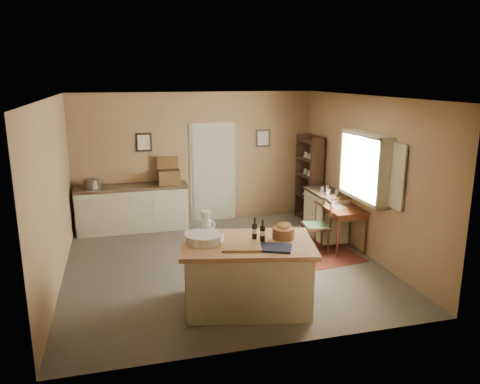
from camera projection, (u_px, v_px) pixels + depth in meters
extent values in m
plane|color=#5F5648|center=(223.00, 264.00, 7.70)|extent=(5.00, 5.00, 0.00)
cube|color=olive|center=(196.00, 158.00, 9.72)|extent=(5.00, 0.10, 2.70)
cube|color=olive|center=(273.00, 235.00, 5.03)|extent=(5.00, 0.10, 2.70)
cube|color=olive|center=(54.00, 194.00, 6.75)|extent=(0.10, 5.00, 2.70)
cube|color=olive|center=(365.00, 176.00, 7.99)|extent=(0.10, 5.00, 2.70)
plane|color=silver|center=(221.00, 97.00, 7.05)|extent=(5.00, 5.00, 0.00)
cube|color=#A3A98C|center=(213.00, 171.00, 9.85)|extent=(0.97, 0.06, 2.11)
cube|color=black|center=(144.00, 142.00, 9.35)|extent=(0.32, 0.02, 0.38)
cube|color=beige|center=(144.00, 142.00, 9.34)|extent=(0.24, 0.01, 0.30)
cube|color=black|center=(263.00, 138.00, 9.97)|extent=(0.32, 0.02, 0.38)
cube|color=beige|center=(263.00, 138.00, 9.96)|extent=(0.24, 0.01, 0.30)
cube|color=#B9B291|center=(363.00, 198.00, 7.85)|extent=(0.25, 1.32, 0.06)
cube|color=#B9B291|center=(367.00, 135.00, 7.59)|extent=(0.25, 1.32, 0.06)
cube|color=white|center=(371.00, 166.00, 7.75)|extent=(0.01, 1.20, 1.00)
cube|color=#B9B291|center=(398.00, 177.00, 6.97)|extent=(0.04, 0.35, 1.00)
cube|color=#B9B291|center=(346.00, 158.00, 8.51)|extent=(0.04, 0.35, 1.00)
cube|color=#B9B291|center=(248.00, 276.00, 6.20)|extent=(1.76, 1.31, 0.85)
cube|color=#9E7446|center=(248.00, 244.00, 6.09)|extent=(1.90, 1.45, 0.06)
cylinder|color=white|center=(204.00, 238.00, 6.06)|extent=(0.50, 0.50, 0.11)
cube|color=#9E7446|center=(241.00, 247.00, 5.87)|extent=(0.56, 0.44, 0.03)
cube|color=black|center=(275.00, 248.00, 5.84)|extent=(0.49, 0.45, 0.02)
cylinder|color=brown|center=(284.00, 233.00, 6.21)|extent=(0.30, 0.30, 0.14)
cylinder|color=black|center=(255.00, 228.00, 6.17)|extent=(0.07, 0.07, 0.29)
cylinder|color=black|center=(263.00, 230.00, 6.09)|extent=(0.07, 0.07, 0.29)
cube|color=#B9B291|center=(133.00, 209.00, 9.33)|extent=(2.14, 0.59, 0.85)
cube|color=#332319|center=(131.00, 187.00, 9.22)|extent=(2.18, 0.62, 0.05)
cube|color=#4A3215|center=(169.00, 177.00, 9.36)|extent=(0.43, 0.32, 0.28)
cylinder|color=#59544F|center=(91.00, 184.00, 9.01)|extent=(0.36, 0.36, 0.18)
cube|color=#4D140F|center=(316.00, 250.00, 8.32)|extent=(1.28, 1.72, 0.01)
cube|color=#3A1B0D|center=(341.00, 207.00, 8.27)|extent=(0.60, 0.98, 0.03)
cube|color=#3A1B0D|center=(341.00, 211.00, 8.29)|extent=(0.54, 0.92, 0.10)
cube|color=silver|center=(338.00, 207.00, 8.26)|extent=(0.22, 0.30, 0.01)
cylinder|color=black|center=(339.00, 201.00, 8.54)|extent=(0.05, 0.05, 0.05)
cylinder|color=#3A1B0D|center=(338.00, 238.00, 7.88)|extent=(0.04, 0.04, 0.72)
cylinder|color=#3A1B0D|center=(366.00, 235.00, 8.01)|extent=(0.04, 0.04, 0.72)
cylinder|color=#3A1B0D|center=(316.00, 222.00, 8.73)|extent=(0.04, 0.04, 0.72)
cylinder|color=#3A1B0D|center=(342.00, 220.00, 8.85)|extent=(0.04, 0.04, 0.72)
cube|color=#B9B291|center=(326.00, 215.00, 8.92)|extent=(0.51, 0.93, 0.85)
cube|color=#332319|center=(327.00, 192.00, 8.81)|extent=(0.54, 0.97, 0.05)
cylinder|color=silver|center=(329.00, 191.00, 8.65)|extent=(0.22, 0.22, 0.09)
cube|color=#301D15|center=(317.00, 183.00, 9.49)|extent=(0.31, 0.04, 1.81)
cube|color=#301D15|center=(302.00, 175.00, 10.22)|extent=(0.31, 0.04, 1.81)
cube|color=#301D15|center=(316.00, 178.00, 9.89)|extent=(0.02, 0.82, 1.81)
cube|color=#301D15|center=(308.00, 218.00, 10.06)|extent=(0.31, 0.78, 0.03)
cube|color=#301D15|center=(309.00, 197.00, 9.95)|extent=(0.31, 0.78, 0.03)
cube|color=#301D15|center=(309.00, 176.00, 9.84)|extent=(0.31, 0.78, 0.03)
cube|color=#301D15|center=(310.00, 159.00, 9.75)|extent=(0.31, 0.78, 0.03)
cube|color=#301D15|center=(311.00, 142.00, 9.67)|extent=(0.31, 0.78, 0.03)
cylinder|color=white|center=(310.00, 174.00, 9.83)|extent=(0.12, 0.12, 0.11)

